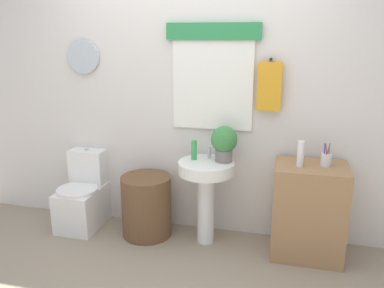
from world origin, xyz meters
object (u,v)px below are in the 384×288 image
at_px(laundry_hamper, 147,206).
at_px(potted_plant, 224,142).
at_px(soap_bottle, 194,150).
at_px(lotion_bottle, 301,154).
at_px(toilet, 83,198).
at_px(toothbrush_cup, 326,159).
at_px(pedestal_sink, 206,183).
at_px(wooden_cabinet, 308,211).

xyz_separation_m(laundry_hamper, potted_plant, (0.70, 0.06, 0.64)).
bearing_deg(soap_bottle, lotion_bottle, -5.80).
bearing_deg(soap_bottle, potted_plant, 2.20).
xyz_separation_m(toilet, soap_bottle, (1.09, 0.02, 0.55)).
distance_m(toilet, toothbrush_cup, 2.25).
height_order(pedestal_sink, soap_bottle, soap_bottle).
bearing_deg(toothbrush_cup, laundry_hamper, -179.26).
relative_size(laundry_hamper, pedestal_sink, 0.75).
bearing_deg(lotion_bottle, laundry_hamper, 178.27).
relative_size(toilet, soap_bottle, 4.37).
height_order(lotion_bottle, toothbrush_cup, lotion_bottle).
bearing_deg(laundry_hamper, potted_plant, 4.93).
relative_size(laundry_hamper, wooden_cabinet, 0.72).
xyz_separation_m(toilet, lotion_bottle, (1.98, -0.07, 0.61)).
height_order(toilet, lotion_bottle, lotion_bottle).
relative_size(toilet, laundry_hamper, 1.31).
bearing_deg(potted_plant, soap_bottle, -177.80).
distance_m(potted_plant, toothbrush_cup, 0.83).
bearing_deg(wooden_cabinet, soap_bottle, 177.10).
bearing_deg(laundry_hamper, pedestal_sink, 0.00).
bearing_deg(soap_bottle, toothbrush_cup, -1.59).
height_order(toilet, pedestal_sink, pedestal_sink).
relative_size(pedestal_sink, lotion_bottle, 3.64).
xyz_separation_m(laundry_hamper, wooden_cabinet, (1.42, 0.00, 0.11)).
height_order(pedestal_sink, wooden_cabinet, wooden_cabinet).
distance_m(toilet, laundry_hamper, 0.66).
height_order(pedestal_sink, lotion_bottle, lotion_bottle).
relative_size(laundry_hamper, toothbrush_cup, 3.05).
height_order(wooden_cabinet, potted_plant, potted_plant).
bearing_deg(toilet, potted_plant, 1.08).
bearing_deg(soap_bottle, wooden_cabinet, -2.90).
distance_m(pedestal_sink, soap_bottle, 0.31).
bearing_deg(soap_bottle, toilet, -179.19).
distance_m(pedestal_sink, toothbrush_cup, 1.01).
bearing_deg(pedestal_sink, toilet, 178.37).
bearing_deg(wooden_cabinet, potted_plant, 175.28).
distance_m(laundry_hamper, potted_plant, 0.95).
bearing_deg(laundry_hamper, soap_bottle, 6.55).
distance_m(laundry_hamper, lotion_bottle, 1.46).
bearing_deg(potted_plant, toilet, -178.92).
relative_size(toilet, toothbrush_cup, 4.00).
relative_size(potted_plant, lotion_bottle, 1.49).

